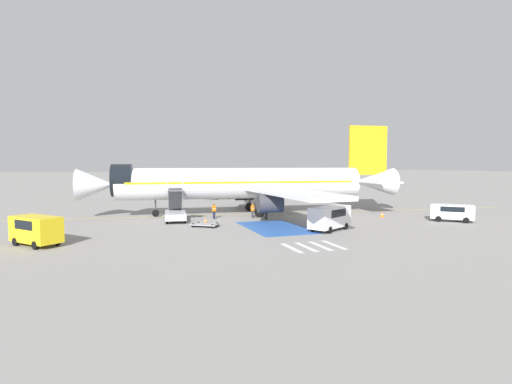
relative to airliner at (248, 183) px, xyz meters
name	(u,v)px	position (x,y,z in m)	size (l,w,h in m)	color
ground_plane	(250,214)	(0.15, -0.27, -3.89)	(600.00, 600.00, 0.00)	gray
apron_leadline_yellow	(242,214)	(-0.71, 0.08, -3.88)	(0.20, 74.02, 0.01)	gold
apron_stand_patch_blue	(275,228)	(-0.71, -10.92, -3.88)	(5.47, 9.50, 0.01)	#2856A8
apron_walkway_bar_0	(292,248)	(-3.11, -20.32, -3.88)	(0.44, 3.60, 0.01)	silver
apron_walkway_bar_1	(306,247)	(-1.91, -20.32, -3.88)	(0.44, 3.60, 0.01)	silver
apron_walkway_bar_2	(320,246)	(-0.71, -20.32, -3.88)	(0.44, 3.60, 0.01)	silver
apron_walkway_bar_3	(334,245)	(0.49, -20.32, -3.88)	(0.44, 3.60, 0.01)	silver
airliner	(248,183)	(0.00, 0.00, 0.00)	(40.07, 36.17, 11.32)	silver
boarding_stairs_forward	(175,212)	(-9.43, -3.37, -2.85)	(2.75, 5.42, 4.38)	#ADB2BA
fuel_tanker	(231,189)	(4.20, 22.91, -2.18)	(9.58, 3.08, 3.38)	#38383D
service_van_0	(330,216)	(3.57, -14.20, -2.53)	(5.13, 4.06, 2.28)	silver
service_van_1	(452,211)	(19.17, -13.39, -2.76)	(4.34, 4.26, 1.86)	silver
service_van_2	(36,228)	(-21.35, -13.05, -2.54)	(4.19, 4.48, 2.27)	yellow
baggage_cart	(205,224)	(-7.15, -8.26, -3.63)	(2.99, 2.71, 0.87)	gray
ground_crew_0	(266,211)	(0.46, -5.36, -2.95)	(0.45, 0.27, 1.64)	#2D2D33
ground_crew_1	(214,210)	(-4.98, -2.80, -2.85)	(0.48, 0.35, 1.80)	#191E38
ground_crew_2	(253,210)	(-0.53, -3.49, -2.91)	(0.36, 0.48, 1.71)	#2D2D33
traffic_cone_0	(382,214)	(14.23, -7.80, -3.57)	(0.57, 0.57, 0.63)	orange
traffic_cone_1	(206,221)	(-6.63, -5.99, -3.61)	(0.50, 0.50, 0.56)	orange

